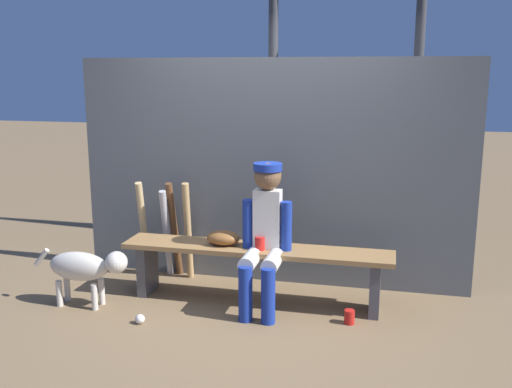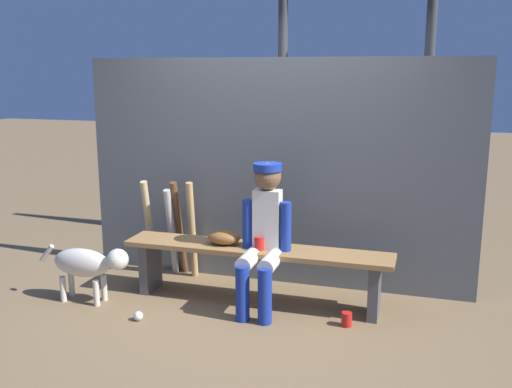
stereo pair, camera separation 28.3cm
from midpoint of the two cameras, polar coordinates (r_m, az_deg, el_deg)
The scene contains 13 objects.
ground_plane at distance 4.95m, azimuth -1.66°, elevation -10.63°, with size 30.00×30.00×0.00m, color brown.
chainlink_fence at distance 5.16m, azimuth -0.19°, elevation 2.08°, with size 3.56×0.03×2.03m, color #595E63.
dugout_bench at distance 4.82m, azimuth -1.69°, elevation -6.57°, with size 2.26×0.36×0.48m.
player_seated at distance 4.61m, azimuth -0.92°, elevation -3.75°, with size 0.41×0.55×1.19m.
baseball_glove at distance 4.85m, azimuth -4.94°, elevation -4.36°, with size 0.28×0.20×0.12m, color brown.
bat_wood_tan at distance 5.36m, azimuth -8.26°, elevation -3.69°, with size 0.06×0.06×0.93m, color tan.
bat_wood_dark at distance 5.45m, azimuth -9.55°, elevation -3.50°, with size 0.06×0.06×0.93m, color brown.
bat_aluminum_silver at distance 5.45m, azimuth -10.31°, elevation -3.87°, with size 0.06×0.06×0.87m, color #B7B7BC.
bat_wood_natural at distance 5.52m, azimuth -12.50°, elevation -3.39°, with size 0.06×0.06×0.94m, color tan.
baseball at distance 4.66m, azimuth -13.15°, elevation -11.97°, with size 0.07×0.07×0.07m, color white.
cup_on_ground at distance 4.57m, azimuth 7.44°, elevation -11.98°, with size 0.08×0.08×0.11m, color red.
cup_on_bench at distance 4.70m, azimuth -1.34°, elevation -4.92°, with size 0.08×0.08×0.11m, color red.
dog at distance 5.00m, azimuth -18.12°, elevation -6.91°, with size 0.84×0.20×0.49m.
Camera 1 is at (1.06, -4.44, 1.92)m, focal length 40.46 mm.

